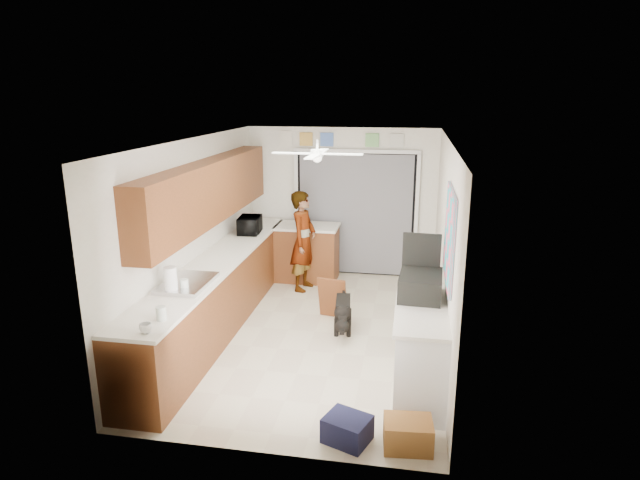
{
  "coord_description": "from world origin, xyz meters",
  "views": [
    {
      "loc": [
        1.19,
        -6.37,
        3.06
      ],
      "look_at": [
        0.0,
        0.4,
        1.15
      ],
      "focal_mm": 30.0,
      "sensor_mm": 36.0,
      "label": 1
    }
  ],
  "objects_px": {
    "microwave": "(250,225)",
    "cardboard_box": "(408,434)",
    "paper_towel_roll": "(171,280)",
    "navy_crate": "(347,429)",
    "man": "(303,241)",
    "suitcase": "(420,285)",
    "cup": "(146,328)",
    "dog": "(343,313)"
  },
  "relations": [
    {
      "from": "suitcase",
      "to": "dog",
      "type": "xyz_separation_m",
      "value": [
        -0.96,
        1.0,
        -0.81
      ]
    },
    {
      "from": "paper_towel_roll",
      "to": "cardboard_box",
      "type": "height_order",
      "value": "paper_towel_roll"
    },
    {
      "from": "navy_crate",
      "to": "man",
      "type": "height_order",
      "value": "man"
    },
    {
      "from": "dog",
      "to": "navy_crate",
      "type": "bearing_deg",
      "value": -87.44
    },
    {
      "from": "cup",
      "to": "navy_crate",
      "type": "relative_size",
      "value": 0.3
    },
    {
      "from": "suitcase",
      "to": "man",
      "type": "relative_size",
      "value": 0.37
    },
    {
      "from": "suitcase",
      "to": "navy_crate",
      "type": "xyz_separation_m",
      "value": [
        -0.61,
        -1.29,
        -0.95
      ]
    },
    {
      "from": "microwave",
      "to": "paper_towel_roll",
      "type": "distance_m",
      "value": 2.63
    },
    {
      "from": "cardboard_box",
      "to": "man",
      "type": "bearing_deg",
      "value": 114.63
    },
    {
      "from": "cardboard_box",
      "to": "navy_crate",
      "type": "relative_size",
      "value": 1.1
    },
    {
      "from": "cup",
      "to": "man",
      "type": "distance_m",
      "value": 3.86
    },
    {
      "from": "microwave",
      "to": "man",
      "type": "bearing_deg",
      "value": -82.17
    },
    {
      "from": "cup",
      "to": "suitcase",
      "type": "distance_m",
      "value": 2.81
    },
    {
      "from": "microwave",
      "to": "cardboard_box",
      "type": "distance_m",
      "value": 4.46
    },
    {
      "from": "paper_towel_roll",
      "to": "man",
      "type": "relative_size",
      "value": 0.19
    },
    {
      "from": "cup",
      "to": "dog",
      "type": "xyz_separation_m",
      "value": [
        1.51,
        2.34,
        -0.73
      ]
    },
    {
      "from": "suitcase",
      "to": "navy_crate",
      "type": "distance_m",
      "value": 1.72
    },
    {
      "from": "man",
      "to": "navy_crate",
      "type": "bearing_deg",
      "value": -152.68
    },
    {
      "from": "dog",
      "to": "cardboard_box",
      "type": "bearing_deg",
      "value": -74.83
    },
    {
      "from": "cup",
      "to": "man",
      "type": "height_order",
      "value": "man"
    },
    {
      "from": "navy_crate",
      "to": "cardboard_box",
      "type": "bearing_deg",
      "value": 0.0
    },
    {
      "from": "cardboard_box",
      "to": "dog",
      "type": "distance_m",
      "value": 2.46
    },
    {
      "from": "cup",
      "to": "man",
      "type": "bearing_deg",
      "value": 79.89
    },
    {
      "from": "cup",
      "to": "navy_crate",
      "type": "distance_m",
      "value": 2.05
    },
    {
      "from": "paper_towel_roll",
      "to": "cardboard_box",
      "type": "bearing_deg",
      "value": -19.52
    },
    {
      "from": "microwave",
      "to": "cardboard_box",
      "type": "bearing_deg",
      "value": -150.58
    },
    {
      "from": "paper_towel_roll",
      "to": "navy_crate",
      "type": "relative_size",
      "value": 0.77
    },
    {
      "from": "navy_crate",
      "to": "dog",
      "type": "bearing_deg",
      "value": 98.59
    },
    {
      "from": "paper_towel_roll",
      "to": "suitcase",
      "type": "xyz_separation_m",
      "value": [
        2.67,
        0.37,
        -0.02
      ]
    },
    {
      "from": "suitcase",
      "to": "navy_crate",
      "type": "bearing_deg",
      "value": -112.22
    },
    {
      "from": "paper_towel_roll",
      "to": "suitcase",
      "type": "distance_m",
      "value": 2.69
    },
    {
      "from": "paper_towel_roll",
      "to": "dog",
      "type": "height_order",
      "value": "paper_towel_roll"
    },
    {
      "from": "paper_towel_roll",
      "to": "suitcase",
      "type": "relative_size",
      "value": 0.5
    },
    {
      "from": "cup",
      "to": "paper_towel_roll",
      "type": "relative_size",
      "value": 0.39
    },
    {
      "from": "paper_towel_roll",
      "to": "cardboard_box",
      "type": "xyz_separation_m",
      "value": [
        2.6,
        -0.92,
        -0.96
      ]
    },
    {
      "from": "paper_towel_roll",
      "to": "navy_crate",
      "type": "bearing_deg",
      "value": -24.14
    },
    {
      "from": "suitcase",
      "to": "navy_crate",
      "type": "relative_size",
      "value": 1.52
    },
    {
      "from": "cardboard_box",
      "to": "man",
      "type": "relative_size",
      "value": 0.27
    },
    {
      "from": "paper_towel_roll",
      "to": "man",
      "type": "height_order",
      "value": "man"
    },
    {
      "from": "cardboard_box",
      "to": "dog",
      "type": "bearing_deg",
      "value": 111.21
    },
    {
      "from": "microwave",
      "to": "cup",
      "type": "relative_size",
      "value": 4.01
    },
    {
      "from": "cup",
      "to": "cardboard_box",
      "type": "bearing_deg",
      "value": 1.2
    }
  ]
}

